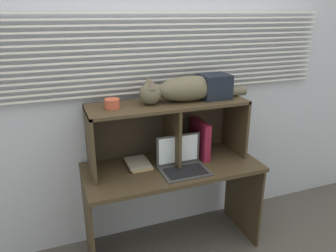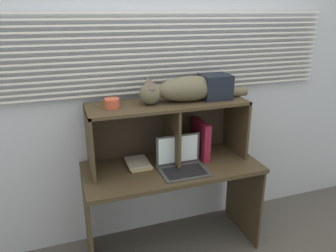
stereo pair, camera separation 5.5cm
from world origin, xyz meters
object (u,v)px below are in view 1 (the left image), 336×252
at_px(storage_box, 214,86).
at_px(cat, 185,89).
at_px(binder_upright, 200,138).
at_px(small_basket, 112,104).
at_px(laptop, 182,163).
at_px(book_stack, 138,164).

bearing_deg(storage_box, cat, 180.00).
xyz_separation_m(cat, binder_upright, (0.13, -0.00, -0.39)).
height_order(small_basket, storage_box, storage_box).
height_order(cat, binder_upright, cat).
xyz_separation_m(cat, laptop, (-0.08, -0.17, -0.49)).
xyz_separation_m(book_stack, small_basket, (-0.16, 0.00, 0.46)).
bearing_deg(small_basket, book_stack, -1.72).
bearing_deg(laptop, storage_box, 27.68).
relative_size(laptop, book_stack, 1.57).
bearing_deg(cat, book_stack, -179.22).
bearing_deg(binder_upright, laptop, -142.31).
bearing_deg(small_basket, storage_box, 0.00).
relative_size(book_stack, small_basket, 2.09).
height_order(laptop, storage_box, storage_box).
bearing_deg(cat, laptop, -115.88).
relative_size(laptop, binder_upright, 1.16).
distance_m(laptop, storage_box, 0.60).
distance_m(cat, laptop, 0.52).
bearing_deg(binder_upright, cat, 180.00).
bearing_deg(cat, small_basket, -180.00).
height_order(binder_upright, book_stack, binder_upright).
bearing_deg(storage_box, small_basket, 180.00).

